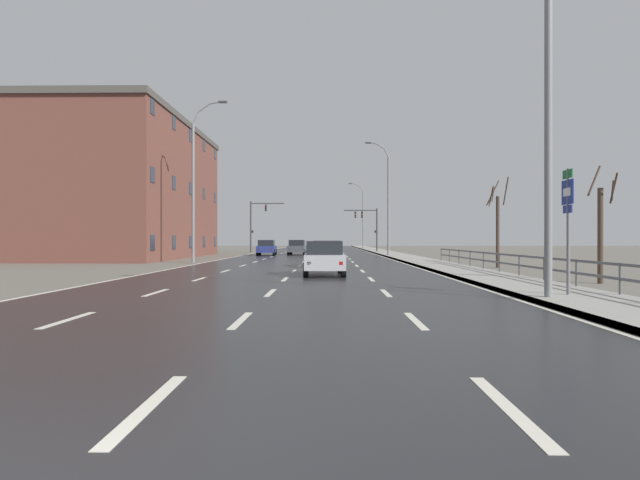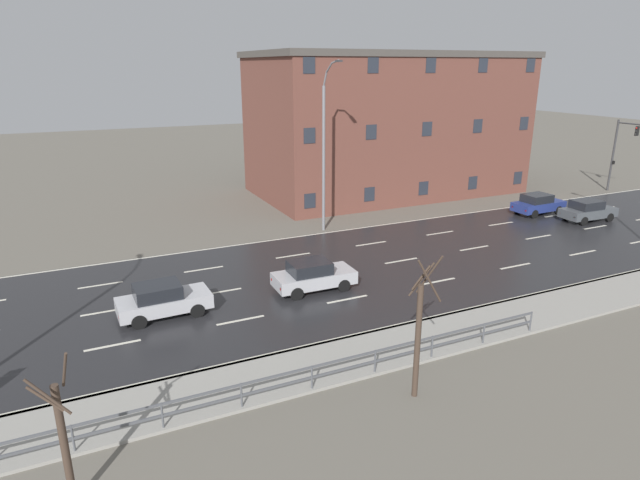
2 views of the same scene
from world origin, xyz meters
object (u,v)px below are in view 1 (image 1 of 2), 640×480
traffic_signal_right (369,222)px  car_far_left (324,258)px  car_near_left (267,248)px  car_far_right (297,247)px  street_lamp_foreground (543,107)px  car_near_right (327,253)px  street_lamp_distant (362,217)px  brick_building (124,190)px  traffic_signal_left (256,220)px  street_lamp_left_bank (195,183)px  highway_sign (568,215)px  street_lamp_midground (387,200)px

traffic_signal_right → car_far_left: bearing=-97.1°
car_near_left → car_far_left: same height
car_far_left → car_far_right: bearing=93.7°
street_lamp_foreground → car_near_right: 18.54m
street_lamp_distant → brick_building: size_ratio=0.48×
traffic_signal_left → brick_building: size_ratio=0.28×
car_near_left → brick_building: bearing=-154.0°
traffic_signal_right → traffic_signal_left: size_ratio=0.87×
street_lamp_left_bank → car_near_left: size_ratio=2.71×
highway_sign → traffic_signal_right: bearing=91.7°
street_lamp_left_bank → car_near_left: (2.98, 16.71, -4.71)m
street_lamp_left_bank → car_far_right: 20.00m
street_lamp_midground → traffic_signal_left: size_ratio=1.75×
highway_sign → traffic_signal_left: 52.79m
car_near_right → car_far_left: same height
street_lamp_distant → street_lamp_midground: bearing=-90.0°
street_lamp_distant → car_far_right: (-8.92, -33.04, -4.61)m
street_lamp_midground → brick_building: 24.40m
traffic_signal_right → car_far_right: size_ratio=1.33×
traffic_signal_right → highway_sign: bearing=-88.3°
car_near_left → car_far_left: 29.72m
street_lamp_left_bank → car_far_right: (5.98, 18.49, -4.71)m
street_lamp_midground → brick_building: (-24.01, -4.35, 0.56)m
car_near_right → brick_building: bearing=141.1°
street_lamp_foreground → brick_building: (-24.00, 32.45, 0.84)m
street_lamp_midground → car_near_left: (-11.94, 1.99, -4.65)m
street_lamp_distant → highway_sign: 73.09m
car_near_right → car_near_left: same height
street_lamp_midground → brick_building: size_ratio=0.48×
street_lamp_midground → street_lamp_left_bank: (-14.92, -14.72, 0.06)m
highway_sign → traffic_signal_right: 51.47m
highway_sign → car_near_left: highway_sign is taller
car_near_right → traffic_signal_left: bearing=105.9°
street_lamp_foreground → street_lamp_left_bank: street_lamp_left_bank is taller
street_lamp_foreground → car_far_left: 12.16m
traffic_signal_left → brick_building: (-9.33, -18.55, 1.92)m
traffic_signal_left → highway_sign: bearing=-72.8°
street_lamp_left_bank → car_near_right: bearing=-28.6°
brick_building → street_lamp_left_bank: bearing=-48.8°
highway_sign → car_near_right: bearing=112.1°
street_lamp_foreground → street_lamp_distant: 73.61m
street_lamp_left_bank → car_near_left: 17.61m
car_near_right → car_far_right: 23.71m
car_near_right → street_lamp_foreground: bearing=-70.2°
street_lamp_foreground → traffic_signal_left: 53.08m
highway_sign → car_far_right: 41.20m
traffic_signal_left → street_lamp_left_bank: bearing=-90.5°
street_lamp_midground → highway_sign: bearing=-88.5°
street_lamp_midground → highway_sign: 36.36m
car_far_right → street_lamp_left_bank: bearing=-105.7°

